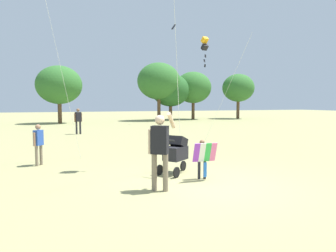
{
  "coord_description": "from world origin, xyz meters",
  "views": [
    {
      "loc": [
        -3.1,
        -6.3,
        1.91
      ],
      "look_at": [
        -0.43,
        1.16,
        1.3
      ],
      "focal_mm": 32.51,
      "sensor_mm": 36.0,
      "label": 1
    }
  ],
  "objects_px": {
    "stroller": "(176,151)",
    "kite_orange_delta": "(205,44)",
    "person_sitting_far": "(78,119)",
    "person_couple_left": "(38,141)",
    "child_with_butterfly_kite": "(203,155)",
    "person_adult_flyer": "(160,145)"
  },
  "relations": [
    {
      "from": "person_couple_left",
      "to": "person_sitting_far",
      "type": "bearing_deg",
      "value": 79.62
    },
    {
      "from": "stroller",
      "to": "person_couple_left",
      "type": "bearing_deg",
      "value": 145.97
    },
    {
      "from": "stroller",
      "to": "kite_orange_delta",
      "type": "relative_size",
      "value": 0.21
    },
    {
      "from": "person_adult_flyer",
      "to": "person_couple_left",
      "type": "distance_m",
      "value": 4.62
    },
    {
      "from": "kite_orange_delta",
      "to": "child_with_butterfly_kite",
      "type": "bearing_deg",
      "value": -116.77
    },
    {
      "from": "child_with_butterfly_kite",
      "to": "person_adult_flyer",
      "type": "xyz_separation_m",
      "value": [
        -1.3,
        -0.57,
        0.39
      ]
    },
    {
      "from": "kite_orange_delta",
      "to": "person_couple_left",
      "type": "xyz_separation_m",
      "value": [
        -6.98,
        -2.81,
        -3.83
      ]
    },
    {
      "from": "person_sitting_far",
      "to": "person_couple_left",
      "type": "relative_size",
      "value": 1.24
    },
    {
      "from": "person_adult_flyer",
      "to": "stroller",
      "type": "height_order",
      "value": "person_adult_flyer"
    },
    {
      "from": "child_with_butterfly_kite",
      "to": "person_adult_flyer",
      "type": "bearing_deg",
      "value": -156.26
    },
    {
      "from": "person_sitting_far",
      "to": "person_adult_flyer",
      "type": "bearing_deg",
      "value": -85.77
    },
    {
      "from": "person_adult_flyer",
      "to": "kite_orange_delta",
      "type": "height_order",
      "value": "kite_orange_delta"
    },
    {
      "from": "stroller",
      "to": "person_couple_left",
      "type": "height_order",
      "value": "person_couple_left"
    },
    {
      "from": "person_sitting_far",
      "to": "person_couple_left",
      "type": "height_order",
      "value": "person_sitting_far"
    },
    {
      "from": "stroller",
      "to": "child_with_butterfly_kite",
      "type": "bearing_deg",
      "value": -63.89
    },
    {
      "from": "child_with_butterfly_kite",
      "to": "person_sitting_far",
      "type": "xyz_separation_m",
      "value": [
        -2.26,
        12.39,
        0.32
      ]
    },
    {
      "from": "kite_orange_delta",
      "to": "person_sitting_far",
      "type": "height_order",
      "value": "kite_orange_delta"
    },
    {
      "from": "kite_orange_delta",
      "to": "person_sitting_far",
      "type": "xyz_separation_m",
      "value": [
        -5.3,
        6.37,
        -3.65
      ]
    },
    {
      "from": "child_with_butterfly_kite",
      "to": "person_couple_left",
      "type": "height_order",
      "value": "person_couple_left"
    },
    {
      "from": "person_adult_flyer",
      "to": "person_sitting_far",
      "type": "xyz_separation_m",
      "value": [
        -0.96,
        12.97,
        -0.07
      ]
    },
    {
      "from": "person_sitting_far",
      "to": "kite_orange_delta",
      "type": "bearing_deg",
      "value": -50.26
    },
    {
      "from": "child_with_butterfly_kite",
      "to": "person_adult_flyer",
      "type": "distance_m",
      "value": 1.48
    }
  ]
}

